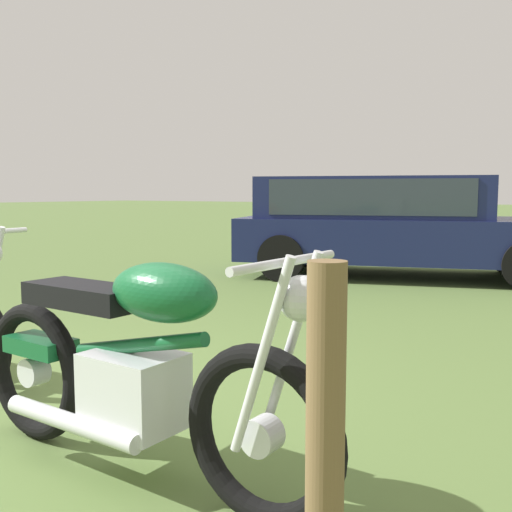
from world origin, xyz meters
TOP-DOWN VIEW (x-y plane):
  - motorcycle_green at (1.13, -0.08)m, footprint 2.04×0.64m
  - car_navy at (-0.24, 6.38)m, footprint 4.86×3.17m
  - fence_post_wooden at (2.26, -0.53)m, footprint 0.10×0.10m

SIDE VIEW (x-z plane):
  - motorcycle_green at x=1.13m, z-range -0.03..0.99m
  - fence_post_wooden at x=2.26m, z-range 0.00..1.05m
  - car_navy at x=-0.24m, z-range 0.12..1.55m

